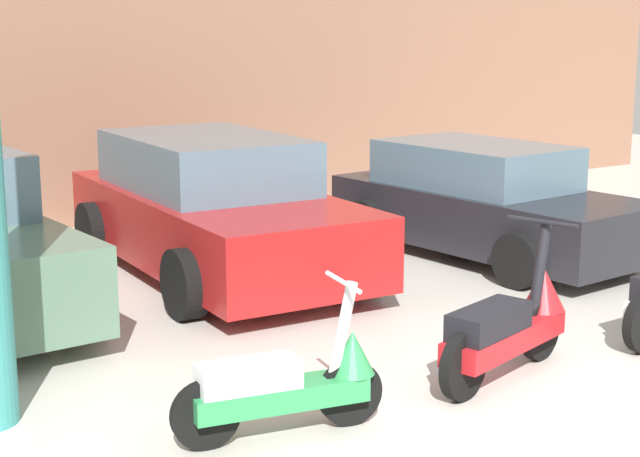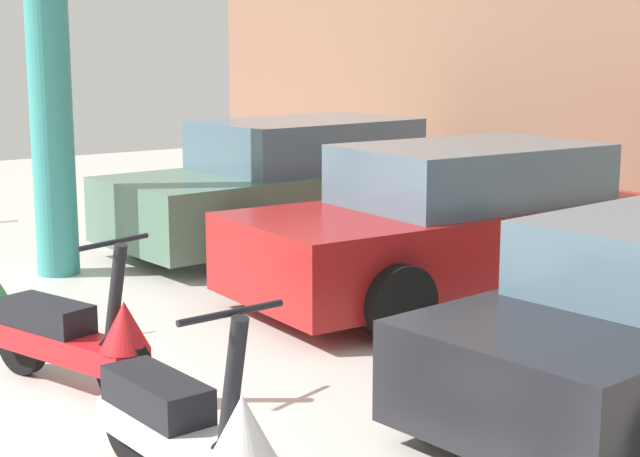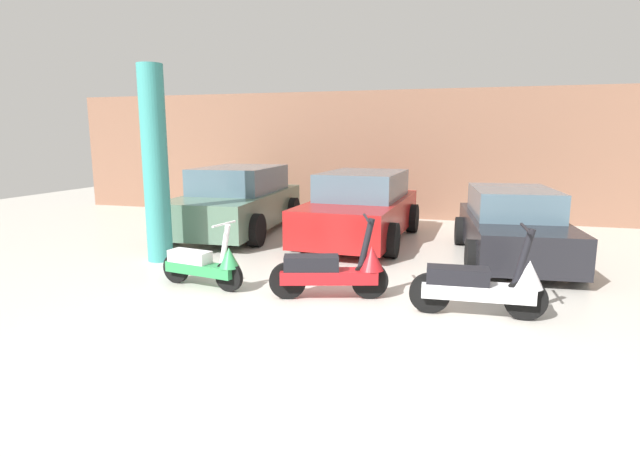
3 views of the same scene
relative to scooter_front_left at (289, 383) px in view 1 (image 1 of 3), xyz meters
The scene contains 6 objects.
ground_plane 2.28m from the scooter_front_left, 31.17° to the right, with size 28.00×28.00×0.00m, color beige.
wall_back 7.52m from the scooter_front_left, 74.88° to the left, with size 19.60×0.12×3.37m, color #845B47.
scooter_front_left is the anchor object (origin of this frame).
scooter_front_right 1.93m from the scooter_front_left, ahead, with size 1.57×0.76×1.12m.
car_rear_center 4.27m from the scooter_front_left, 69.46° to the left, with size 2.19×4.30×1.43m.
car_rear_right 5.39m from the scooter_front_left, 34.76° to the left, with size 2.04×3.82×1.26m.
Camera 1 is at (-4.94, -3.86, 2.57)m, focal length 55.00 mm.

